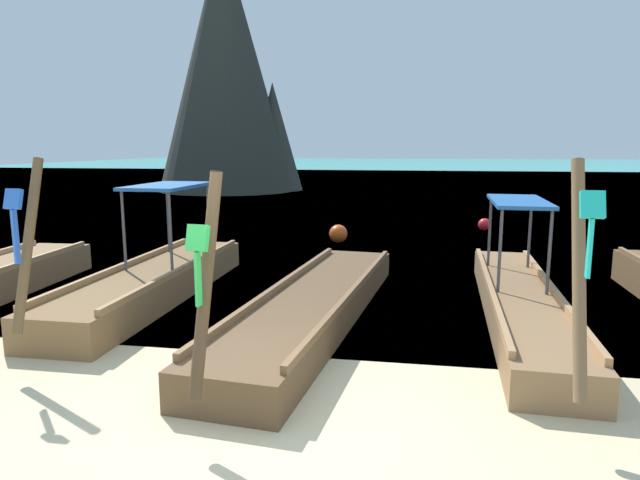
{
  "coord_description": "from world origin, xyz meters",
  "views": [
    {
      "loc": [
        1.51,
        -4.88,
        2.74
      ],
      "look_at": [
        0.0,
        3.9,
        1.23
      ],
      "focal_mm": 31.08,
      "sensor_mm": 36.0,
      "label": 1
    }
  ],
  "objects_px": {
    "longtail_boat_blue_ribbon": "(154,280)",
    "longtail_boat_green_ribbon": "(315,305)",
    "mooring_buoy_far": "(338,234)",
    "karst_rock": "(229,70)",
    "mooring_buoy_near": "(484,225)",
    "longtail_boat_turquoise_ribbon": "(520,300)"
  },
  "relations": [
    {
      "from": "longtail_boat_blue_ribbon",
      "to": "longtail_boat_green_ribbon",
      "type": "relative_size",
      "value": 0.88
    },
    {
      "from": "mooring_buoy_far",
      "to": "longtail_boat_green_ribbon",
      "type": "bearing_deg",
      "value": -85.15
    },
    {
      "from": "karst_rock",
      "to": "mooring_buoy_far",
      "type": "relative_size",
      "value": 29.12
    },
    {
      "from": "karst_rock",
      "to": "mooring_buoy_near",
      "type": "relative_size",
      "value": 37.13
    },
    {
      "from": "longtail_boat_green_ribbon",
      "to": "karst_rock",
      "type": "xyz_separation_m",
      "value": [
        -9.86,
        25.11,
        7.09
      ]
    },
    {
      "from": "longtail_boat_green_ribbon",
      "to": "mooring_buoy_far",
      "type": "height_order",
      "value": "longtail_boat_green_ribbon"
    },
    {
      "from": "longtail_boat_blue_ribbon",
      "to": "karst_rock",
      "type": "relative_size",
      "value": 0.43
    },
    {
      "from": "longtail_boat_green_ribbon",
      "to": "mooring_buoy_near",
      "type": "height_order",
      "value": "longtail_boat_green_ribbon"
    },
    {
      "from": "mooring_buoy_near",
      "to": "mooring_buoy_far",
      "type": "relative_size",
      "value": 0.78
    },
    {
      "from": "mooring_buoy_far",
      "to": "longtail_boat_blue_ribbon",
      "type": "bearing_deg",
      "value": -111.71
    },
    {
      "from": "mooring_buoy_near",
      "to": "mooring_buoy_far",
      "type": "bearing_deg",
      "value": -145.15
    },
    {
      "from": "longtail_boat_turquoise_ribbon",
      "to": "mooring_buoy_near",
      "type": "distance_m",
      "value": 9.6
    },
    {
      "from": "longtail_boat_blue_ribbon",
      "to": "longtail_boat_green_ribbon",
      "type": "height_order",
      "value": "longtail_boat_blue_ribbon"
    },
    {
      "from": "longtail_boat_blue_ribbon",
      "to": "mooring_buoy_near",
      "type": "xyz_separation_m",
      "value": [
        6.92,
        9.4,
        -0.13
      ]
    },
    {
      "from": "longtail_boat_green_ribbon",
      "to": "karst_rock",
      "type": "distance_m",
      "value": 27.89
    },
    {
      "from": "karst_rock",
      "to": "mooring_buoy_near",
      "type": "bearing_deg",
      "value": -47.47
    },
    {
      "from": "longtail_boat_blue_ribbon",
      "to": "mooring_buoy_far",
      "type": "bearing_deg",
      "value": 68.29
    },
    {
      "from": "longtail_boat_turquoise_ribbon",
      "to": "longtail_boat_green_ribbon",
      "type": "bearing_deg",
      "value": -168.78
    },
    {
      "from": "longtail_boat_turquoise_ribbon",
      "to": "karst_rock",
      "type": "distance_m",
      "value": 28.62
    },
    {
      "from": "longtail_boat_blue_ribbon",
      "to": "mooring_buoy_near",
      "type": "distance_m",
      "value": 11.68
    },
    {
      "from": "longtail_boat_blue_ribbon",
      "to": "longtail_boat_turquoise_ribbon",
      "type": "xyz_separation_m",
      "value": [
        6.35,
        -0.18,
        -0.02
      ]
    },
    {
      "from": "mooring_buoy_far",
      "to": "longtail_boat_turquoise_ribbon",
      "type": "bearing_deg",
      "value": -59.57
    }
  ]
}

